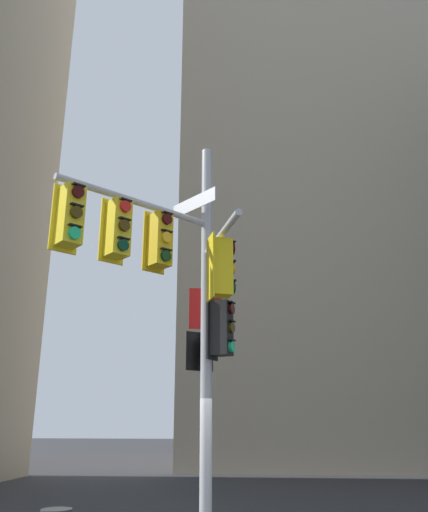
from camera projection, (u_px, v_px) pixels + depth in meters
name	position (u px, v px, depth m)	size (l,w,h in m)	color
building_mid_block	(301.00, 110.00, 34.26)	(13.59, 13.59, 43.56)	tan
signal_pole_assembly	(177.00, 284.00, 9.24)	(3.07, 2.79, 7.50)	#B2B2B5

